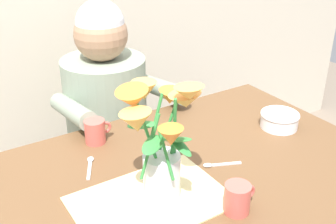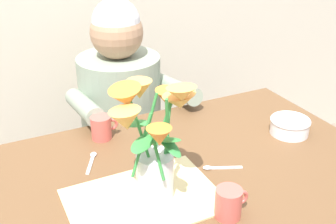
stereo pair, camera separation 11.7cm
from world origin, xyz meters
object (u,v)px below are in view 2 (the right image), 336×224
(ceramic_bowl, at_px, (290,125))
(coffee_cup, at_px, (229,203))
(ceramic_mug, at_px, (102,128))
(flower_vase, at_px, (153,138))
(seated_person, at_px, (122,131))

(ceramic_bowl, distance_m, coffee_cup, 0.50)
(ceramic_mug, bearing_deg, ceramic_bowl, -23.08)
(flower_vase, relative_size, ceramic_mug, 3.54)
(ceramic_mug, bearing_deg, seated_person, 60.49)
(seated_person, bearing_deg, flower_vase, -104.25)
(flower_vase, distance_m, ceramic_bowl, 0.60)
(ceramic_mug, bearing_deg, coffee_cup, -72.34)
(flower_vase, relative_size, ceramic_bowl, 2.42)
(seated_person, distance_m, coffee_cup, 0.87)
(ceramic_bowl, relative_size, ceramic_mug, 1.46)
(ceramic_mug, relative_size, coffee_cup, 1.00)
(flower_vase, bearing_deg, ceramic_mug, 94.01)
(flower_vase, height_order, coffee_cup, flower_vase)
(seated_person, distance_m, ceramic_mug, 0.43)
(seated_person, height_order, flower_vase, seated_person)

